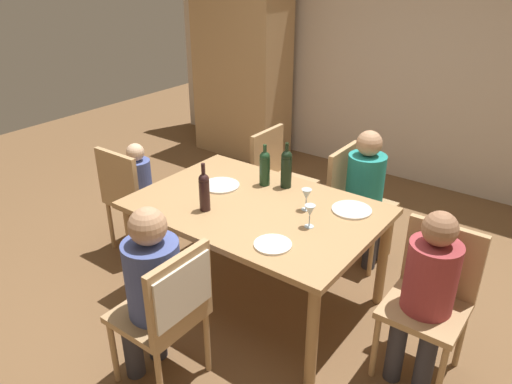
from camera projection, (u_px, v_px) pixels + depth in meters
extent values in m
plane|color=brown|center=(256.00, 296.00, 3.62)|extent=(10.00, 10.00, 0.00)
cube|color=beige|center=(415.00, 55.00, 5.02)|extent=(6.40, 0.12, 2.70)
cube|color=tan|center=(242.00, 68.00, 5.85)|extent=(1.10, 0.56, 2.10)
cube|color=#A87F51|center=(256.00, 208.00, 3.30)|extent=(1.63, 1.10, 0.04)
cylinder|color=#A87F51|center=(133.00, 251.00, 3.52)|extent=(0.07, 0.07, 0.72)
cylinder|color=#A87F51|center=(312.00, 338.00, 2.72)|extent=(0.07, 0.07, 0.72)
cylinder|color=#A87F51|center=(220.00, 202.00, 4.21)|extent=(0.07, 0.07, 0.72)
cylinder|color=#A87F51|center=(383.00, 260.00, 3.42)|extent=(0.07, 0.07, 0.72)
cylinder|color=tan|center=(440.00, 377.00, 2.65)|extent=(0.04, 0.04, 0.44)
cylinder|color=tan|center=(375.00, 347.00, 2.85)|extent=(0.04, 0.04, 0.44)
cylinder|color=tan|center=(461.00, 337.00, 2.92)|extent=(0.04, 0.04, 0.44)
cylinder|color=tan|center=(400.00, 312.00, 3.13)|extent=(0.04, 0.04, 0.44)
cube|color=tan|center=(425.00, 310.00, 2.78)|extent=(0.44, 0.44, 0.04)
cube|color=tan|center=(443.00, 259.00, 2.82)|extent=(0.44, 0.04, 0.44)
cylinder|color=tan|center=(114.00, 352.00, 2.82)|extent=(0.04, 0.04, 0.44)
cylinder|color=tan|center=(162.00, 316.00, 3.09)|extent=(0.04, 0.04, 0.44)
cylinder|color=tan|center=(160.00, 383.00, 2.61)|extent=(0.04, 0.04, 0.44)
cylinder|color=tan|center=(207.00, 342.00, 2.89)|extent=(0.04, 0.04, 0.44)
cube|color=tan|center=(157.00, 314.00, 2.75)|extent=(0.44, 0.44, 0.04)
cube|color=tan|center=(180.00, 293.00, 2.54)|extent=(0.04, 0.44, 0.44)
cube|color=beige|center=(180.00, 289.00, 2.53)|extent=(0.07, 0.40, 0.31)
cylinder|color=tan|center=(391.00, 231.00, 4.04)|extent=(0.04, 0.04, 0.44)
cylinder|color=tan|center=(371.00, 251.00, 3.76)|extent=(0.04, 0.04, 0.44)
cylinder|color=tan|center=(349.00, 218.00, 4.24)|extent=(0.04, 0.04, 0.44)
cylinder|color=tan|center=(328.00, 236.00, 3.97)|extent=(0.04, 0.04, 0.44)
cube|color=tan|center=(362.00, 208.00, 3.90)|extent=(0.44, 0.44, 0.04)
cube|color=tan|center=(342.00, 174.00, 3.90)|extent=(0.04, 0.44, 0.44)
cylinder|color=tan|center=(145.00, 208.00, 4.40)|extent=(0.04, 0.04, 0.44)
cylinder|color=tan|center=(175.00, 220.00, 4.20)|extent=(0.04, 0.04, 0.44)
cylinder|color=tan|center=(111.00, 225.00, 4.13)|extent=(0.04, 0.04, 0.44)
cylinder|color=tan|center=(141.00, 239.00, 3.93)|extent=(0.04, 0.04, 0.44)
cube|color=tan|center=(140.00, 198.00, 4.06)|extent=(0.44, 0.44, 0.04)
cube|color=tan|center=(118.00, 179.00, 3.81)|extent=(0.44, 0.04, 0.44)
cylinder|color=tan|center=(314.00, 207.00, 4.43)|extent=(0.04, 0.04, 0.44)
cylinder|color=tan|center=(291.00, 223.00, 4.16)|extent=(0.04, 0.04, 0.44)
cylinder|color=tan|center=(279.00, 195.00, 4.63)|extent=(0.04, 0.04, 0.44)
cylinder|color=tan|center=(255.00, 211.00, 4.36)|extent=(0.04, 0.04, 0.44)
cube|color=tan|center=(286.00, 184.00, 4.29)|extent=(0.44, 0.44, 0.04)
cube|color=tan|center=(267.00, 154.00, 4.29)|extent=(0.04, 0.44, 0.44)
cylinder|color=#33333D|center=(425.00, 361.00, 2.74)|extent=(0.10, 0.10, 0.46)
cylinder|color=#33333D|center=(396.00, 348.00, 2.83)|extent=(0.10, 0.10, 0.46)
cylinder|color=#9E383D|center=(431.00, 278.00, 2.69)|extent=(0.29, 0.29, 0.44)
sphere|color=#996B4C|center=(440.00, 229.00, 2.55)|extent=(0.19, 0.19, 0.19)
cylinder|color=#33333D|center=(132.00, 344.00, 2.86)|extent=(0.11, 0.11, 0.46)
cylinder|color=#33333D|center=(156.00, 327.00, 2.99)|extent=(0.11, 0.11, 0.46)
cylinder|color=#475699|center=(154.00, 280.00, 2.65)|extent=(0.31, 0.31, 0.47)
sphere|color=tan|center=(148.00, 226.00, 2.50)|extent=(0.20, 0.20, 0.20)
cylinder|color=#33333D|center=(380.00, 233.00, 3.99)|extent=(0.11, 0.11, 0.46)
cylinder|color=#33333D|center=(371.00, 242.00, 3.86)|extent=(0.11, 0.11, 0.46)
cylinder|color=teal|center=(365.00, 182.00, 3.80)|extent=(0.29, 0.29, 0.45)
sphere|color=tan|center=(369.00, 143.00, 3.66)|extent=(0.19, 0.19, 0.19)
cylinder|color=#33333D|center=(147.00, 215.00, 4.27)|extent=(0.08, 0.08, 0.46)
cylinder|color=#33333D|center=(157.00, 219.00, 4.20)|extent=(0.08, 0.08, 0.46)
cylinder|color=#475699|center=(138.00, 179.00, 3.99)|extent=(0.22, 0.22, 0.33)
sphere|color=beige|center=(135.00, 152.00, 3.88)|extent=(0.14, 0.14, 0.14)
cylinder|color=#19381E|center=(265.00, 172.00, 3.54)|extent=(0.08, 0.08, 0.21)
sphere|color=#19381E|center=(265.00, 157.00, 3.49)|extent=(0.08, 0.08, 0.08)
cylinder|color=#19381E|center=(265.00, 150.00, 3.47)|extent=(0.03, 0.03, 0.08)
cylinder|color=black|center=(286.00, 173.00, 3.50)|extent=(0.08, 0.08, 0.23)
sphere|color=black|center=(287.00, 156.00, 3.45)|extent=(0.08, 0.08, 0.08)
cylinder|color=black|center=(287.00, 149.00, 3.42)|extent=(0.03, 0.03, 0.09)
cylinder|color=black|center=(205.00, 196.00, 3.19)|extent=(0.07, 0.07, 0.21)
sphere|color=black|center=(204.00, 179.00, 3.14)|extent=(0.07, 0.07, 0.07)
cylinder|color=black|center=(203.00, 171.00, 3.11)|extent=(0.03, 0.03, 0.10)
cylinder|color=silver|center=(306.00, 209.00, 3.23)|extent=(0.06, 0.06, 0.00)
cylinder|color=silver|center=(306.00, 204.00, 3.22)|extent=(0.01, 0.01, 0.07)
cone|color=silver|center=(307.00, 195.00, 3.19)|extent=(0.07, 0.07, 0.07)
cylinder|color=silver|center=(309.00, 226.00, 3.03)|extent=(0.06, 0.06, 0.00)
cylinder|color=silver|center=(309.00, 221.00, 3.02)|extent=(0.01, 0.01, 0.07)
cone|color=silver|center=(310.00, 211.00, 2.99)|extent=(0.07, 0.07, 0.07)
cylinder|color=white|center=(273.00, 245.00, 2.83)|extent=(0.22, 0.22, 0.01)
cylinder|color=silver|center=(352.00, 210.00, 3.22)|extent=(0.26, 0.26, 0.01)
cylinder|color=silver|center=(221.00, 185.00, 3.56)|extent=(0.27, 0.27, 0.01)
cube|color=brown|center=(318.00, 231.00, 4.26)|extent=(0.14, 0.29, 0.22)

